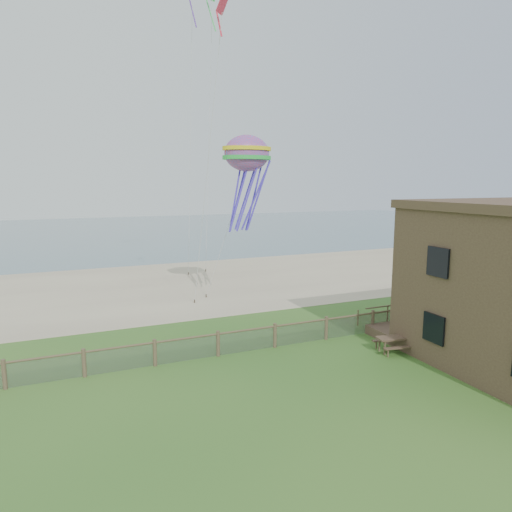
# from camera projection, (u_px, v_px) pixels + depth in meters

# --- Properties ---
(ground) EXTENTS (160.00, 160.00, 0.00)m
(ground) POSITION_uv_depth(u_px,v_px,m) (342.00, 398.00, 17.54)
(ground) COLOR #2F6121
(ground) RESTS_ON ground
(sand_beach) EXTENTS (72.00, 20.00, 0.02)m
(sand_beach) POSITION_uv_depth(u_px,v_px,m) (191.00, 283.00, 37.52)
(sand_beach) COLOR tan
(sand_beach) RESTS_ON ground
(ocean) EXTENTS (160.00, 68.00, 0.02)m
(ocean) POSITION_uv_depth(u_px,v_px,m) (123.00, 231.00, 77.47)
(ocean) COLOR slate
(ocean) RESTS_ON ground
(chainlink_fence) EXTENTS (36.20, 0.20, 1.25)m
(chainlink_fence) POSITION_uv_depth(u_px,v_px,m) (275.00, 337.00, 22.90)
(chainlink_fence) COLOR brown
(chainlink_fence) RESTS_ON ground
(motel_deck) EXTENTS (15.00, 2.00, 0.50)m
(motel_deck) POSITION_uv_depth(u_px,v_px,m) (479.00, 318.00, 27.08)
(motel_deck) COLOR brown
(motel_deck) RESTS_ON ground
(picnic_table) EXTENTS (2.02, 1.65, 0.77)m
(picnic_table) POSITION_uv_depth(u_px,v_px,m) (395.00, 344.00, 22.34)
(picnic_table) COLOR brown
(picnic_table) RESTS_ON ground
(octopus_kite) EXTENTS (3.66, 2.89, 6.76)m
(octopus_kite) POSITION_uv_depth(u_px,v_px,m) (247.00, 180.00, 29.70)
(octopus_kite) COLOR #FF2851
(kite_red) EXTENTS (1.71, 1.69, 1.98)m
(kite_red) POSITION_uv_depth(u_px,v_px,m) (222.00, 13.00, 25.36)
(kite_red) COLOR red
(kite_green) EXTENTS (1.94, 2.19, 2.89)m
(kite_green) POSITION_uv_depth(u_px,v_px,m) (212.00, 3.00, 35.28)
(kite_green) COLOR green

